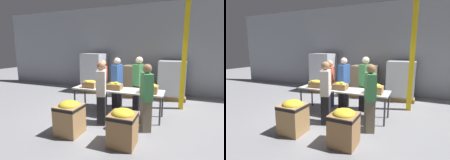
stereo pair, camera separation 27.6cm
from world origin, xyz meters
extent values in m
plane|color=gray|center=(0.00, 0.00, 0.00)|extent=(30.00, 30.00, 0.00)
cube|color=#9399A3|center=(0.00, 3.29, 2.00)|extent=(16.00, 0.08, 4.00)
cube|color=beige|center=(0.00, 0.00, 0.80)|extent=(2.77, 0.76, 0.04)
cylinder|color=#38383D|center=(-1.33, -0.32, 0.39)|extent=(0.05, 0.05, 0.78)
cylinder|color=#38383D|center=(1.33, -0.32, 0.39)|extent=(0.05, 0.05, 0.78)
cylinder|color=#38383D|center=(-1.33, 0.32, 0.39)|extent=(0.05, 0.05, 0.78)
cylinder|color=#38383D|center=(1.33, 0.32, 0.39)|extent=(0.05, 0.05, 0.78)
cube|color=olive|center=(-0.88, -0.09, 0.91)|extent=(0.43, 0.33, 0.18)
ellipsoid|color=gold|center=(-0.88, -0.09, 1.00)|extent=(0.37, 0.28, 0.09)
ellipsoid|color=gold|center=(-0.96, -0.17, 1.03)|extent=(0.13, 0.20, 0.05)
ellipsoid|color=gold|center=(-0.98, -0.09, 1.02)|extent=(0.21, 0.09, 0.04)
cube|color=olive|center=(-0.06, -0.07, 0.90)|extent=(0.43, 0.32, 0.17)
ellipsoid|color=yellow|center=(-0.06, -0.07, 0.99)|extent=(0.37, 0.26, 0.08)
ellipsoid|color=yellow|center=(0.00, -0.15, 1.03)|extent=(0.19, 0.10, 0.05)
ellipsoid|color=yellow|center=(-0.06, 0.01, 1.01)|extent=(0.13, 0.20, 0.05)
ellipsoid|color=yellow|center=(-0.07, -0.12, 1.03)|extent=(0.21, 0.08, 0.04)
ellipsoid|color=yellow|center=(-0.13, -0.14, 1.02)|extent=(0.18, 0.05, 0.04)
cube|color=#A37A4C|center=(0.98, -0.09, 0.92)|extent=(0.47, 0.34, 0.21)
ellipsoid|color=yellow|center=(0.98, -0.09, 1.03)|extent=(0.41, 0.28, 0.12)
ellipsoid|color=yellow|center=(0.94, -0.08, 1.07)|extent=(0.19, 0.04, 0.04)
ellipsoid|color=yellow|center=(0.99, -0.16, 1.06)|extent=(0.12, 0.18, 0.05)
ellipsoid|color=yellow|center=(0.90, -0.05, 1.07)|extent=(0.12, 0.17, 0.05)
cube|color=black|center=(0.50, 0.69, 0.42)|extent=(0.30, 0.44, 0.84)
cube|color=#387A47|center=(0.50, 0.69, 1.19)|extent=(0.33, 0.51, 0.70)
sphere|color=beige|center=(0.50, 0.69, 1.66)|extent=(0.24, 0.24, 0.24)
cube|color=#6B604C|center=(1.02, -0.71, 0.40)|extent=(0.34, 0.43, 0.79)
cube|color=#387A47|center=(1.02, -0.71, 1.12)|extent=(0.39, 0.50, 0.66)
sphere|color=#896042|center=(1.02, -0.71, 1.56)|extent=(0.22, 0.22, 0.22)
cube|color=black|center=(-0.24, 0.66, 0.41)|extent=(0.26, 0.41, 0.82)
cube|color=#2D5199|center=(-0.24, 0.66, 1.16)|extent=(0.28, 0.49, 0.68)
sphere|color=beige|center=(-0.24, 0.66, 1.61)|extent=(0.23, 0.23, 0.23)
cube|color=black|center=(-0.17, -0.77, 0.40)|extent=(0.33, 0.43, 0.81)
cube|color=silver|center=(-0.17, -0.77, 1.14)|extent=(0.36, 0.51, 0.67)
sphere|color=#896042|center=(-0.17, -0.77, 1.59)|extent=(0.23, 0.23, 0.23)
cube|color=#2D3856|center=(-0.73, 0.58, 0.39)|extent=(0.28, 0.41, 0.77)
cube|color=#EA5B3D|center=(-0.73, 0.58, 1.09)|extent=(0.31, 0.48, 0.64)
sphere|color=tan|center=(-0.73, 0.58, 1.52)|extent=(0.22, 0.22, 0.22)
cube|color=#A37A4C|center=(-0.63, -1.59, 0.36)|extent=(0.57, 0.57, 0.72)
cube|color=black|center=(-0.63, -1.59, 0.66)|extent=(0.57, 0.57, 0.07)
ellipsoid|color=gold|center=(-0.63, -1.59, 0.73)|extent=(0.48, 0.48, 0.20)
cube|color=olive|center=(0.70, -1.59, 0.35)|extent=(0.55, 0.55, 0.70)
cube|color=black|center=(0.70, -1.59, 0.64)|extent=(0.56, 0.56, 0.07)
ellipsoid|color=gold|center=(0.70, -1.59, 0.70)|extent=(0.47, 0.47, 0.19)
cube|color=yellow|center=(1.85, 1.31, 2.00)|extent=(0.15, 0.15, 4.00)
cube|color=olive|center=(-2.08, 2.49, 0.07)|extent=(1.06, 1.06, 0.13)
cube|color=silver|center=(-2.08, 2.49, 0.96)|extent=(0.98, 0.98, 1.66)
cube|color=olive|center=(1.45, 2.63, 0.07)|extent=(1.14, 1.14, 0.13)
cube|color=silver|center=(1.45, 2.63, 0.84)|extent=(1.05, 1.05, 1.41)
cube|color=olive|center=(-0.03, 2.46, 0.07)|extent=(1.06, 1.06, 0.13)
cube|color=#897556|center=(-0.03, 2.46, 0.72)|extent=(0.97, 0.97, 1.19)
camera|label=1|loc=(1.76, -4.88, 2.04)|focal=28.00mm
camera|label=2|loc=(2.02, -4.77, 2.04)|focal=28.00mm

